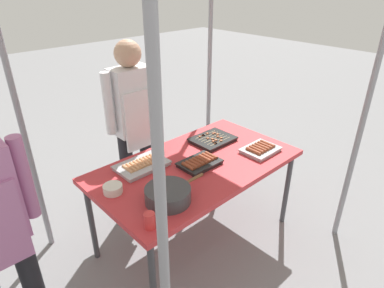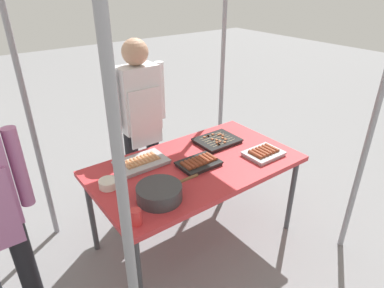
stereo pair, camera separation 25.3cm
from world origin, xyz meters
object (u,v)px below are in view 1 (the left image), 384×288
object	(u,v)px
drink_cup_near_edge	(150,221)
vendor_woman	(133,117)
stall_table	(196,169)
condiment_bowl	(113,189)
tray_meat_skewers	(213,139)
cooking_wok	(168,194)
tray_grilled_sausages	(200,162)
tray_pork_links	(142,165)
tray_spring_rolls	(260,149)

from	to	relation	value
drink_cup_near_edge	vendor_woman	xyz separation A→B (m)	(0.61, 1.04, 0.15)
stall_table	vendor_woman	distance (m)	0.75
stall_table	condiment_bowl	world-z (taller)	condiment_bowl
tray_meat_skewers	cooking_wok	distance (m)	0.92
vendor_woman	cooking_wok	bearing A→B (deg)	67.96
drink_cup_near_edge	tray_meat_skewers	bearing A→B (deg)	26.13
stall_table	drink_cup_near_edge	distance (m)	0.78
stall_table	tray_grilled_sausages	distance (m)	0.08
tray_pork_links	vendor_woman	bearing A→B (deg)	61.16
tray_pork_links	drink_cup_near_edge	bearing A→B (deg)	-121.39
drink_cup_near_edge	stall_table	bearing A→B (deg)	26.19
condiment_bowl	tray_grilled_sausages	bearing A→B (deg)	-11.73
tray_meat_skewers	cooking_wok	bearing A→B (deg)	-154.27
stall_table	drink_cup_near_edge	size ratio (longest dim) A/B	15.98
cooking_wok	drink_cup_near_edge	size ratio (longest dim) A/B	4.57
stall_table	tray_grilled_sausages	world-z (taller)	tray_grilled_sausages
tray_grilled_sausages	vendor_woman	distance (m)	0.76
condiment_bowl	vendor_woman	size ratio (longest dim) A/B	0.08
tray_grilled_sausages	condiment_bowl	bearing A→B (deg)	168.27
tray_pork_links	drink_cup_near_edge	xyz separation A→B (m)	(-0.36, -0.58, 0.03)
tray_meat_skewers	tray_spring_rolls	world-z (taller)	tray_spring_rolls
tray_grilled_sausages	tray_meat_skewers	world-z (taller)	tray_grilled_sausages
tray_spring_rolls	cooking_wok	size ratio (longest dim) A/B	0.65
stall_table	tray_meat_skewers	xyz separation A→B (m)	(0.37, 0.18, 0.07)
tray_spring_rolls	cooking_wok	world-z (taller)	cooking_wok
stall_table	tray_spring_rolls	size ratio (longest dim) A/B	5.39
stall_table	tray_spring_rolls	bearing A→B (deg)	-23.36
tray_pork_links	condiment_bowl	bearing A→B (deg)	-157.82
condiment_bowl	vendor_woman	bearing A→B (deg)	45.49
tray_grilled_sausages	vendor_woman	bearing A→B (deg)	97.36
tray_meat_skewers	condiment_bowl	xyz separation A→B (m)	(-1.04, -0.07, 0.01)
cooking_wok	vendor_woman	bearing A→B (deg)	67.96
tray_meat_skewers	condiment_bowl	distance (m)	1.04
tray_grilled_sausages	drink_cup_near_edge	bearing A→B (deg)	-156.31
stall_table	cooking_wok	size ratio (longest dim) A/B	3.50
tray_meat_skewers	tray_pork_links	size ratio (longest dim) A/B	0.93
tray_pork_links	cooking_wok	world-z (taller)	cooking_wok
tray_grilled_sausages	vendor_woman	world-z (taller)	vendor_woman
drink_cup_near_edge	condiment_bowl	bearing A→B (deg)	86.71
tray_spring_rolls	tray_grilled_sausages	bearing A→B (deg)	159.92
drink_cup_near_edge	cooking_wok	bearing A→B (deg)	27.51
tray_pork_links	condiment_bowl	xyz separation A→B (m)	(-0.33, -0.13, 0.01)
tray_grilled_sausages	tray_pork_links	size ratio (longest dim) A/B	0.81
cooking_wok	drink_cup_near_edge	xyz separation A→B (m)	(-0.24, -0.12, -0.00)
tray_grilled_sausages	tray_meat_skewers	distance (m)	0.42
stall_table	vendor_woman	size ratio (longest dim) A/B	1.00
tray_meat_skewers	tray_spring_rolls	distance (m)	0.43
drink_cup_near_edge	vendor_woman	distance (m)	1.21
stall_table	drink_cup_near_edge	world-z (taller)	drink_cup_near_edge
tray_spring_rolls	cooking_wok	xyz separation A→B (m)	(-0.98, 0.00, 0.03)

